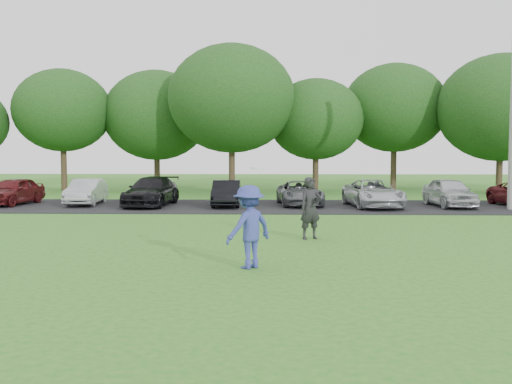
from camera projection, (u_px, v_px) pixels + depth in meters
ground at (251, 266)px, 11.91m from camera, size 100.00×100.00×0.00m
parking_lot at (263, 206)px, 24.87m from camera, size 32.00×6.50×0.03m
frisbee_player at (249, 227)px, 11.60m from camera, size 1.23×1.21×2.08m
camera_bystander at (310, 208)px, 15.51m from camera, size 0.73×0.63×1.69m
parked_cars at (261, 193)px, 24.88m from camera, size 30.69×4.89×1.24m
tree_row at (291, 110)px, 34.21m from camera, size 42.39×9.85×8.64m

